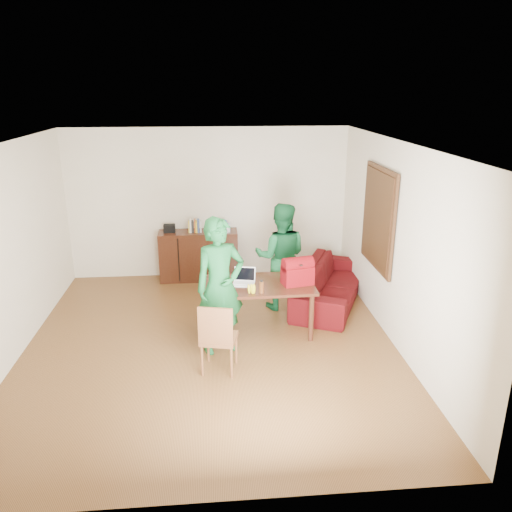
{
  "coord_description": "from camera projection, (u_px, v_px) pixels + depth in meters",
  "views": [
    {
      "loc": [
        0.08,
        -6.11,
        3.35
      ],
      "look_at": [
        0.67,
        0.54,
        1.08
      ],
      "focal_mm": 35.0,
      "sensor_mm": 36.0,
      "label": 1
    }
  ],
  "objects": [
    {
      "name": "chair",
      "position": [
        219.0,
        351.0,
        6.14
      ],
      "size": [
        0.5,
        0.48,
        0.92
      ],
      "rotation": [
        0.0,
        0.0,
        -0.22
      ],
      "color": "brown",
      "rests_on": "ground"
    },
    {
      "name": "bananas",
      "position": [
        252.0,
        292.0,
        6.64
      ],
      "size": [
        0.16,
        0.12,
        0.05
      ],
      "primitive_type": null,
      "rotation": [
        0.0,
        0.0,
        0.25
      ],
      "color": "gold",
      "rests_on": "table"
    },
    {
      "name": "sofa",
      "position": [
        330.0,
        283.0,
        8.12
      ],
      "size": [
        1.66,
        2.31,
        0.63
      ],
      "primitive_type": "imported",
      "rotation": [
        0.0,
        0.0,
        1.15
      ],
      "color": "#3A0B07",
      "rests_on": "ground"
    },
    {
      "name": "red_bag",
      "position": [
        298.0,
        274.0,
        6.92
      ],
      "size": [
        0.46,
        0.33,
        0.31
      ],
      "primitive_type": "cube",
      "rotation": [
        0.0,
        0.0,
        0.22
      ],
      "color": "#6F0907",
      "rests_on": "table"
    },
    {
      "name": "person_far",
      "position": [
        281.0,
        257.0,
        7.74
      ],
      "size": [
        0.92,
        0.77,
        1.7
      ],
      "primitive_type": "imported",
      "rotation": [
        0.0,
        0.0,
        2.98
      ],
      "color": "#125129",
      "rests_on": "ground"
    },
    {
      "name": "laptop",
      "position": [
        244.0,
        282.0,
        6.93
      ],
      "size": [
        0.33,
        0.26,
        0.21
      ],
      "rotation": [
        0.0,
        0.0,
        -0.19
      ],
      "color": "white",
      "rests_on": "table"
    },
    {
      "name": "bottle",
      "position": [
        262.0,
        287.0,
        6.64
      ],
      "size": [
        0.08,
        0.08,
        0.18
      ],
      "primitive_type": "cylinder",
      "rotation": [
        0.0,
        0.0,
        0.34
      ],
      "color": "#5D3015",
      "rests_on": "table"
    },
    {
      "name": "room",
      "position": [
        209.0,
        251.0,
        6.54
      ],
      "size": [
        5.2,
        5.7,
        2.9
      ],
      "color": "#4A2D12",
      "rests_on": "ground"
    },
    {
      "name": "table",
      "position": [
        257.0,
        290.0,
        7.01
      ],
      "size": [
        1.59,
        0.92,
        0.74
      ],
      "rotation": [
        0.0,
        0.0,
        0.02
      ],
      "color": "black",
      "rests_on": "ground"
    },
    {
      "name": "person_near",
      "position": [
        220.0,
        286.0,
        6.43
      ],
      "size": [
        0.77,
        0.64,
        1.82
      ],
      "primitive_type": "imported",
      "rotation": [
        0.0,
        0.0,
        0.35
      ],
      "color": "#145B29",
      "rests_on": "ground"
    }
  ]
}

